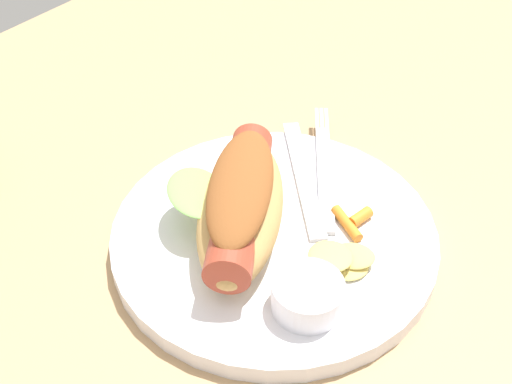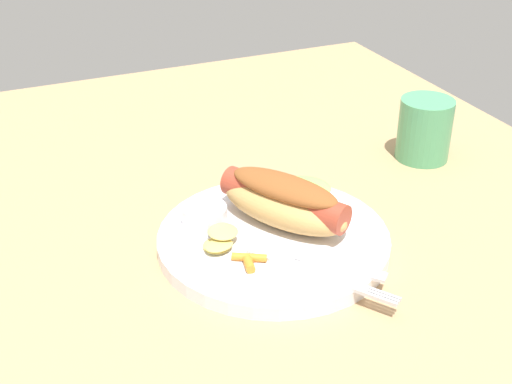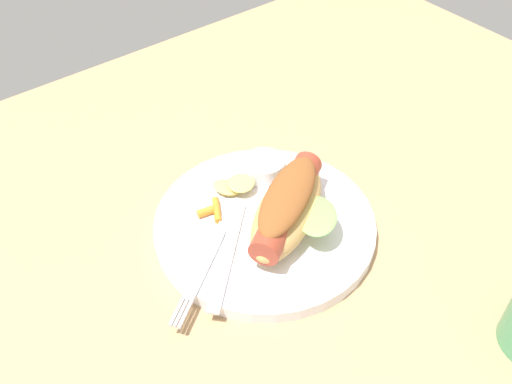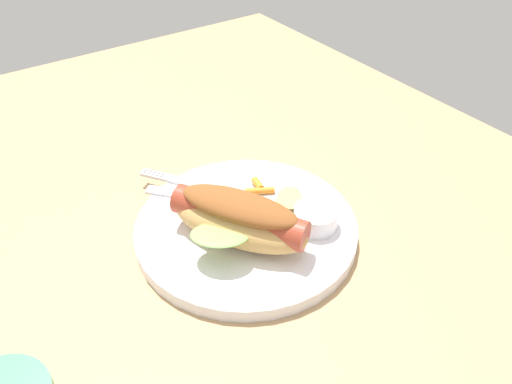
% 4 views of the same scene
% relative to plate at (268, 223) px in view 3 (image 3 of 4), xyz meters
% --- Properties ---
extents(ground_plane, '(1.20, 0.90, 0.02)m').
position_rel_plate_xyz_m(ground_plane, '(-0.00, -0.01, -0.02)').
color(ground_plane, tan).
extents(plate, '(0.25, 0.25, 0.02)m').
position_rel_plate_xyz_m(plate, '(0.00, 0.00, 0.00)').
color(plate, white).
rests_on(plate, ground_plane).
extents(hot_dog, '(0.17, 0.14, 0.06)m').
position_rel_plate_xyz_m(hot_dog, '(0.01, -0.02, 0.04)').
color(hot_dog, tan).
rests_on(hot_dog, plate).
extents(sauce_ramekin, '(0.05, 0.05, 0.02)m').
position_rel_plate_xyz_m(sauce_ramekin, '(0.04, 0.06, 0.02)').
color(sauce_ramekin, white).
rests_on(sauce_ramekin, plate).
extents(fork, '(0.14, 0.10, 0.00)m').
position_rel_plate_xyz_m(fork, '(-0.09, -0.01, 0.01)').
color(fork, silver).
rests_on(fork, plate).
extents(knife, '(0.12, 0.11, 0.00)m').
position_rel_plate_xyz_m(knife, '(-0.07, -0.02, 0.01)').
color(knife, silver).
rests_on(knife, plate).
extents(chips_pile, '(0.05, 0.05, 0.02)m').
position_rel_plate_xyz_m(chips_pile, '(-0.00, 0.06, 0.02)').
color(chips_pile, '#D7C062').
rests_on(chips_pile, plate).
extents(carrot_garnish, '(0.03, 0.04, 0.01)m').
position_rel_plate_xyz_m(carrot_garnish, '(-0.04, 0.05, 0.01)').
color(carrot_garnish, orange).
rests_on(carrot_garnish, plate).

